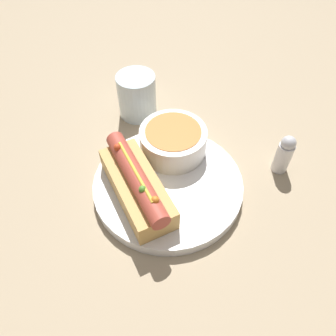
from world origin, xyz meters
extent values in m
plane|color=tan|center=(0.00, 0.00, 0.00)|extent=(4.00, 4.00, 0.00)
cylinder|color=white|center=(0.00, 0.00, 0.01)|extent=(0.24, 0.24, 0.02)
cube|color=tan|center=(-0.01, -0.05, 0.04)|extent=(0.17, 0.09, 0.04)
cylinder|color=#B24738|center=(-0.01, -0.05, 0.07)|extent=(0.18, 0.06, 0.03)
sphere|color=orange|center=(0.05, -0.06, 0.08)|extent=(0.01, 0.01, 0.01)
sphere|color=#518C2D|center=(0.02, -0.06, 0.08)|extent=(0.01, 0.01, 0.01)
sphere|color=#C63F1E|center=(-0.06, -0.05, 0.08)|extent=(0.01, 0.01, 0.01)
cylinder|color=gold|center=(-0.01, -0.05, 0.08)|extent=(0.12, 0.03, 0.01)
cylinder|color=silver|center=(-0.05, 0.05, 0.04)|extent=(0.11, 0.11, 0.05)
cylinder|color=#C67533|center=(-0.05, 0.05, 0.06)|extent=(0.09, 0.09, 0.01)
cube|color=#B7B7BC|center=(-0.05, -0.01, 0.02)|extent=(0.04, 0.13, 0.00)
ellipsoid|color=#B7B7BC|center=(-0.07, 0.07, 0.02)|extent=(0.03, 0.04, 0.01)
cylinder|color=silver|center=(-0.19, 0.07, 0.04)|extent=(0.07, 0.07, 0.09)
cylinder|color=silver|center=(0.09, 0.18, 0.03)|extent=(0.03, 0.03, 0.06)
sphere|color=silver|center=(0.09, 0.18, 0.06)|extent=(0.02, 0.02, 0.02)
camera|label=1|loc=(0.25, -0.20, 0.44)|focal=35.00mm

